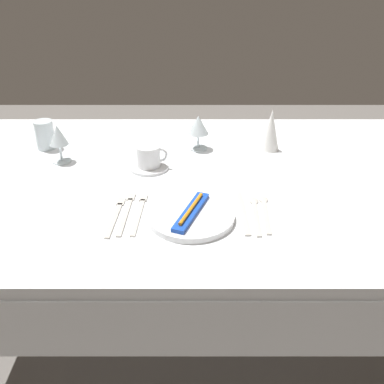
% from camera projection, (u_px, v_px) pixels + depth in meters
% --- Properties ---
extents(ground_plane, '(6.00, 6.00, 0.00)m').
position_uv_depth(ground_plane, '(188.00, 333.00, 1.83)').
color(ground_plane, slate).
extents(dining_table, '(1.80, 1.11, 0.74)m').
position_uv_depth(dining_table, '(187.00, 198.00, 1.51)').
color(dining_table, white).
rests_on(dining_table, ground).
extents(dinner_plate, '(0.25, 0.25, 0.02)m').
position_uv_depth(dinner_plate, '(192.00, 216.00, 1.23)').
color(dinner_plate, white).
rests_on(dinner_plate, dining_table).
extents(toothbrush_package, '(0.11, 0.21, 0.02)m').
position_uv_depth(toothbrush_package, '(192.00, 211.00, 1.23)').
color(toothbrush_package, blue).
rests_on(toothbrush_package, dinner_plate).
extents(fork_outer, '(0.03, 0.22, 0.00)m').
position_uv_depth(fork_outer, '(140.00, 212.00, 1.27)').
color(fork_outer, beige).
rests_on(fork_outer, dining_table).
extents(fork_inner, '(0.03, 0.23, 0.00)m').
position_uv_depth(fork_inner, '(127.00, 212.00, 1.27)').
color(fork_inner, beige).
rests_on(fork_inner, dining_table).
extents(fork_salad, '(0.03, 0.21, 0.00)m').
position_uv_depth(fork_salad, '(117.00, 215.00, 1.25)').
color(fork_salad, beige).
rests_on(fork_salad, dining_table).
extents(dinner_knife, '(0.02, 0.23, 0.00)m').
position_uv_depth(dinner_knife, '(244.00, 214.00, 1.26)').
color(dinner_knife, beige).
rests_on(dinner_knife, dining_table).
extents(spoon_soup, '(0.03, 0.21, 0.01)m').
position_uv_depth(spoon_soup, '(256.00, 211.00, 1.27)').
color(spoon_soup, beige).
rests_on(spoon_soup, dining_table).
extents(spoon_dessert, '(0.03, 0.21, 0.01)m').
position_uv_depth(spoon_dessert, '(266.00, 209.00, 1.28)').
color(spoon_dessert, beige).
rests_on(spoon_dessert, dining_table).
extents(saucer_left, '(0.14, 0.14, 0.01)m').
position_uv_depth(saucer_left, '(150.00, 167.00, 1.52)').
color(saucer_left, white).
rests_on(saucer_left, dining_table).
extents(coffee_cup_left, '(0.11, 0.08, 0.07)m').
position_uv_depth(coffee_cup_left, '(150.00, 156.00, 1.50)').
color(coffee_cup_left, white).
rests_on(coffee_cup_left, saucer_left).
extents(wine_glass_centre, '(0.07, 0.07, 0.14)m').
position_uv_depth(wine_glass_centre, '(59.00, 137.00, 1.52)').
color(wine_glass_centre, silver).
rests_on(wine_glass_centre, dining_table).
extents(wine_glass_left, '(0.08, 0.08, 0.13)m').
position_uv_depth(wine_glass_left, '(199.00, 126.00, 1.62)').
color(wine_glass_left, silver).
rests_on(wine_glass_left, dining_table).
extents(drink_tumbler, '(0.07, 0.07, 0.11)m').
position_uv_depth(drink_tumbler, '(46.00, 136.00, 1.65)').
color(drink_tumbler, silver).
rests_on(drink_tumbler, dining_table).
extents(napkin_folded, '(0.07, 0.07, 0.16)m').
position_uv_depth(napkin_folded, '(272.00, 130.00, 1.62)').
color(napkin_folded, white).
rests_on(napkin_folded, dining_table).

